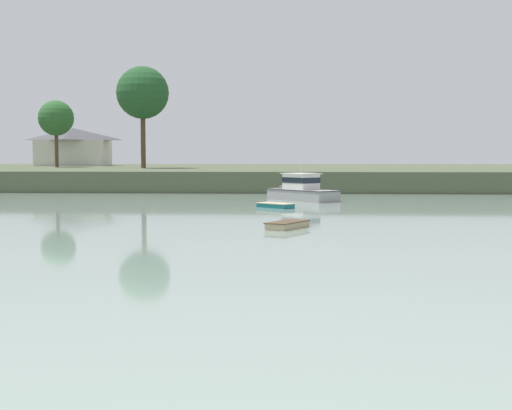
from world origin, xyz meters
TOP-DOWN VIEW (x-y plane):
  - far_shore_bank at (0.00, 86.92)m, footprint 209.21×50.71m
  - cruiser_grey at (8.39, 52.42)m, footprint 6.38×6.79m
  - dinghy_sand at (7.94, 30.15)m, footprint 2.33×2.99m
  - dinghy_teal at (6.92, 43.90)m, footprint 2.80×2.62m
  - shore_tree_center_right at (-21.54, 83.58)m, footprint 4.39×4.39m
  - shore_tree_far_left at (-9.63, 78.82)m, footprint 6.11×6.11m
  - cottage_behind_trees at (-22.80, 94.55)m, footprint 10.03×6.86m

SIDE VIEW (x-z plane):
  - dinghy_teal at x=6.92m, z-range -0.11..0.35m
  - dinghy_sand at x=7.94m, z-range -0.12..0.36m
  - cruiser_grey at x=8.39m, z-range -1.47..2.51m
  - far_shore_bank at x=0.00m, z-range 0.00..2.02m
  - cottage_behind_trees at x=-22.80m, z-range 2.11..7.33m
  - shore_tree_center_right at x=-21.54m, z-range 3.93..12.22m
  - shore_tree_far_left at x=-9.63m, z-range 4.83..16.66m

